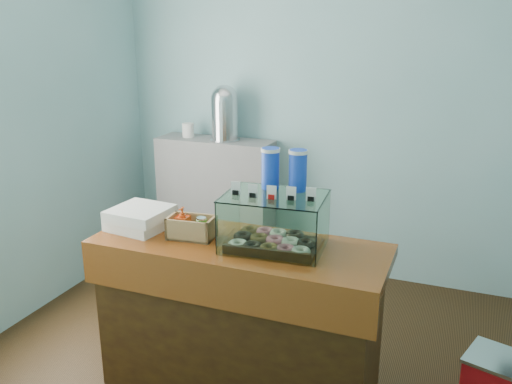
% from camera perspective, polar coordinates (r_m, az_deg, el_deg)
% --- Properties ---
extents(ground, '(3.50, 3.50, 0.00)m').
position_cam_1_polar(ground, '(3.56, 0.00, -17.42)').
color(ground, black).
rests_on(ground, ground).
extents(room_shell, '(3.54, 3.04, 2.82)m').
position_cam_1_polar(room_shell, '(2.94, 0.53, 11.02)').
color(room_shell, '#7AAEB3').
rests_on(room_shell, ground).
extents(counter, '(1.60, 0.60, 0.90)m').
position_cam_1_polar(counter, '(3.12, -1.77, -12.94)').
color(counter, '#3D250B').
rests_on(counter, ground).
extents(back_shelf, '(1.00, 0.32, 1.10)m').
position_cam_1_polar(back_shelf, '(4.74, -4.22, -0.97)').
color(back_shelf, gray).
rests_on(back_shelf, ground).
extents(display_case, '(0.55, 0.43, 0.50)m').
position_cam_1_polar(display_case, '(2.84, 2.12, -2.54)').
color(display_case, '#361C10').
rests_on(display_case, counter).
extents(condiment_crate, '(0.26, 0.18, 0.17)m').
position_cam_1_polar(condiment_crate, '(2.99, -6.93, -3.68)').
color(condiment_crate, tan).
rests_on(condiment_crate, counter).
extents(pastry_boxes, '(0.35, 0.35, 0.12)m').
position_cam_1_polar(pastry_boxes, '(3.18, -12.07, -2.69)').
color(pastry_boxes, white).
rests_on(pastry_boxes, counter).
extents(coffee_urn, '(0.25, 0.25, 0.46)m').
position_cam_1_polar(coffee_urn, '(4.50, -3.31, 8.44)').
color(coffee_urn, silver).
rests_on(coffee_urn, back_shelf).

